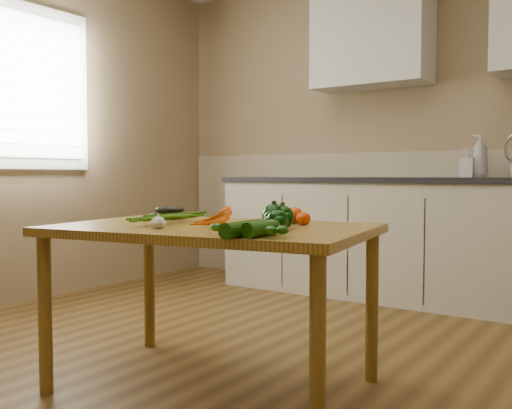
{
  "coord_description": "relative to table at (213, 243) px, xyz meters",
  "views": [
    {
      "loc": [
        1.72,
        -1.85,
        0.92
      ],
      "look_at": [
        0.23,
        0.29,
        0.78
      ],
      "focal_mm": 40.0,
      "sensor_mm": 36.0,
      "label": 1
    }
  ],
  "objects": [
    {
      "name": "room",
      "position": [
        -0.18,
        0.13,
        0.62
      ],
      "size": [
        4.04,
        5.04,
        2.64
      ],
      "color": "brown",
      "rests_on": "ground"
    },
    {
      "name": "counter_run",
      "position": [
        0.03,
        2.15,
        -0.17
      ],
      "size": [
        2.84,
        0.64,
        1.14
      ],
      "color": "beige",
      "rests_on": "ground"
    },
    {
      "name": "upper_cabinets",
      "position": [
        0.33,
        2.28,
        1.32
      ],
      "size": [
        2.15,
        0.35,
        0.7
      ],
      "color": "silver",
      "rests_on": "room"
    },
    {
      "name": "window_blinds",
      "position": [
        -2.14,
        0.56,
        0.92
      ],
      "size": [
        0.08,
        0.98,
        1.18
      ],
      "primitive_type": null,
      "color": "silver",
      "rests_on": "room"
    },
    {
      "name": "table",
      "position": [
        0.0,
        0.0,
        0.0
      ],
      "size": [
        1.43,
        1.05,
        0.7
      ],
      "rotation": [
        0.0,
        0.0,
        0.17
      ],
      "color": "#A87F30",
      "rests_on": "ground"
    },
    {
      "name": "soap_bottle_a",
      "position": [
        0.55,
        2.26,
        0.42
      ],
      "size": [
        0.12,
        0.12,
        0.3
      ],
      "primitive_type": "imported",
      "rotation": [
        0.0,
        0.0,
        4.66
      ],
      "color": "silver",
      "rests_on": "counter_run"
    },
    {
      "name": "soap_bottle_b",
      "position": [
        0.48,
        2.21,
        0.38
      ],
      "size": [
        0.1,
        0.09,
        0.2
      ],
      "primitive_type": "imported",
      "rotation": [
        0.0,
        0.0,
        4.69
      ],
      "color": "silver",
      "rests_on": "counter_run"
    },
    {
      "name": "carrot_bunch",
      "position": [
        -0.05,
        -0.02,
        0.11
      ],
      "size": [
        0.27,
        0.23,
        0.07
      ],
      "primitive_type": null,
      "rotation": [
        0.0,
        0.0,
        0.17
      ],
      "color": "#ED5C05",
      "rests_on": "table"
    },
    {
      "name": "leafy_greens",
      "position": [
        -0.4,
        0.14,
        0.12
      ],
      "size": [
        0.19,
        0.17,
        0.09
      ],
      "primitive_type": null,
      "color": "black",
      "rests_on": "table"
    },
    {
      "name": "garlic_bulb",
      "position": [
        -0.08,
        -0.25,
        0.1
      ],
      "size": [
        0.06,
        0.06,
        0.05
      ],
      "primitive_type": "ellipsoid",
      "color": "silver",
      "rests_on": "table"
    },
    {
      "name": "pepper_a",
      "position": [
        0.3,
        0.01,
        0.13
      ],
      "size": [
        0.1,
        0.1,
        0.1
      ],
      "primitive_type": "sphere",
      "color": "black",
      "rests_on": "table"
    },
    {
      "name": "pepper_b",
      "position": [
        0.33,
        0.04,
        0.12
      ],
      "size": [
        0.09,
        0.09,
        0.09
      ],
      "primitive_type": "sphere",
      "color": "black",
      "rests_on": "table"
    },
    {
      "name": "pepper_c",
      "position": [
        0.36,
        -0.06,
        0.12
      ],
      "size": [
        0.08,
        0.08,
        0.08
      ],
      "primitive_type": "sphere",
      "color": "black",
      "rests_on": "table"
    },
    {
      "name": "tomato_a",
      "position": [
        0.18,
        0.21,
        0.11
      ],
      "size": [
        0.08,
        0.08,
        0.07
      ],
      "primitive_type": "ellipsoid",
      "color": "#940207",
      "rests_on": "table"
    },
    {
      "name": "tomato_b",
      "position": [
        0.25,
        0.26,
        0.12
      ],
      "size": [
        0.08,
        0.08,
        0.07
      ],
      "primitive_type": "ellipsoid",
      "color": "#CA3905",
      "rests_on": "table"
    },
    {
      "name": "tomato_c",
      "position": [
        0.32,
        0.22,
        0.11
      ],
      "size": [
        0.06,
        0.06,
        0.06
      ],
      "primitive_type": "ellipsoid",
      "color": "#CA3905",
      "rests_on": "table"
    },
    {
      "name": "zucchini_a",
      "position": [
        0.42,
        -0.25,
        0.11
      ],
      "size": [
        0.06,
        0.18,
        0.06
      ],
      "primitive_type": "cylinder",
      "rotation": [
        1.57,
        0.0,
        0.03
      ],
      "color": "#114006",
      "rests_on": "table"
    },
    {
      "name": "zucchini_b",
      "position": [
        0.37,
        -0.29,
        0.11
      ],
      "size": [
        0.07,
        0.23,
        0.06
      ],
      "primitive_type": "cylinder",
      "rotation": [
        1.57,
        0.0,
        0.07
      ],
      "color": "#114006",
      "rests_on": "table"
    }
  ]
}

